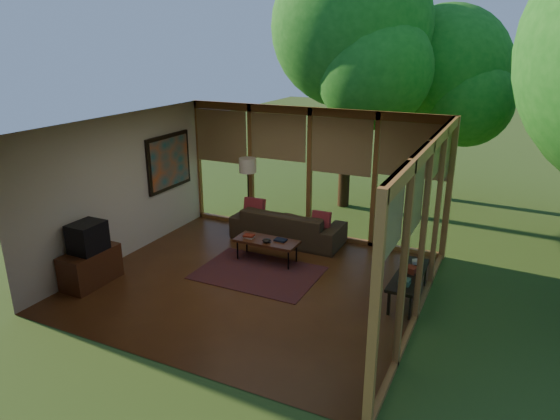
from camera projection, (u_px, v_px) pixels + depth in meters
The scene contains 25 objects.
floor at pixel (253, 283), 8.57m from camera, with size 5.50×5.50×0.00m, color brown.
ceiling at pixel (249, 126), 7.71m from camera, with size 5.50×5.50×0.00m, color white.
wall_left at pixel (121, 188), 9.27m from camera, with size 0.04×5.00×2.70m, color beige.
wall_front at pixel (151, 268), 6.01m from camera, with size 5.50×0.04×2.70m, color beige.
window_wall_back at pixel (310, 173), 10.27m from camera, with size 5.50×0.12×2.70m, color #945F2E.
window_wall_right at pixel (422, 235), 7.01m from camera, with size 0.12×5.00×2.70m, color #945F2E.
tree_nw at pixel (351, 27), 11.29m from camera, with size 3.65×3.65×6.07m.
tree_ne at pixel (447, 69), 12.22m from camera, with size 3.06×3.06×4.82m.
rug at pixel (258, 273), 8.92m from camera, with size 2.13×1.51×0.01m, color maroon.
sofa at pixel (288, 225), 10.28m from camera, with size 2.30×0.90×0.67m, color #3E2F1F.
pillow_left at pixel (254, 209), 10.46m from camera, with size 0.44×0.15×0.44m, color maroon.
pillow_right at pixel (321, 221), 9.86m from camera, with size 0.37×0.12×0.37m, color maroon.
ct_book_lower at pixel (249, 237), 9.38m from camera, with size 0.19×0.14×0.03m, color #B6AEA5.
ct_book_upper at pixel (249, 236), 9.37m from camera, with size 0.19×0.15×0.03m, color maroon.
ct_book_side at pixel (281, 240), 9.25m from camera, with size 0.22×0.16×0.03m, color black.
ct_bowl at pixel (267, 240), 9.17m from camera, with size 0.16×0.16×0.07m, color black.
media_cabinet at pixel (91, 267), 8.47m from camera, with size 0.50×1.00×0.60m, color #532A16.
television at pixel (88, 237), 8.28m from camera, with size 0.45×0.55×0.50m, color black.
console_book_a at pixel (396, 280), 7.57m from camera, with size 0.24×0.17×0.09m, color #376152.
console_book_b at pixel (402, 268), 7.95m from camera, with size 0.22×0.16×0.10m, color maroon.
console_book_c at pixel (408, 260), 8.30m from camera, with size 0.20×0.14×0.05m, color #B6AEA5.
floor_lamp at pixel (248, 170), 10.35m from camera, with size 0.36×0.36×1.65m.
coffee_table at pixel (267, 242), 9.30m from camera, with size 1.20×0.50×0.43m.
side_console at pixel (401, 275), 7.94m from camera, with size 0.60×1.40×0.46m.
wall_painting at pixel (169, 162), 10.38m from camera, with size 0.06×1.35×1.15m.
Camera 1 is at (3.77, -6.75, 3.94)m, focal length 32.00 mm.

